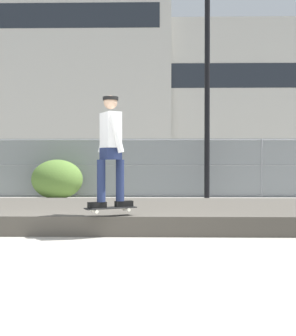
{
  "coord_description": "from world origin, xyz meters",
  "views": [
    {
      "loc": [
        1.23,
        -5.29,
        1.18
      ],
      "look_at": [
        1.04,
        4.59,
        1.0
      ],
      "focal_mm": 47.07,
      "sensor_mm": 36.0,
      "label": 1
    }
  ],
  "objects_px": {
    "skateboard": "(111,208)",
    "street_lamp": "(207,62)",
    "skater": "(111,144)",
    "shrub_center": "(57,179)",
    "parked_car_near": "(16,168)",
    "parked_car_mid": "(182,168)"
  },
  "relations": [
    {
      "from": "street_lamp",
      "to": "parked_car_mid",
      "type": "relative_size",
      "value": 1.48
    },
    {
      "from": "parked_car_near",
      "to": "shrub_center",
      "type": "relative_size",
      "value": 2.93
    },
    {
      "from": "skater",
      "to": "shrub_center",
      "type": "distance_m",
      "value": 6.86
    },
    {
      "from": "skater",
      "to": "parked_car_mid",
      "type": "distance_m",
      "value": 11.02
    },
    {
      "from": "parked_car_mid",
      "to": "skateboard",
      "type": "bearing_deg",
      "value": -99.05
    },
    {
      "from": "street_lamp",
      "to": "parked_car_near",
      "type": "distance_m",
      "value": 9.21
    },
    {
      "from": "parked_car_mid",
      "to": "skater",
      "type": "bearing_deg",
      "value": -99.05
    },
    {
      "from": "parked_car_near",
      "to": "parked_car_mid",
      "type": "relative_size",
      "value": 1.01
    },
    {
      "from": "skateboard",
      "to": "skater",
      "type": "distance_m",
      "value": 0.98
    },
    {
      "from": "skater",
      "to": "parked_car_mid",
      "type": "bearing_deg",
      "value": 80.95
    },
    {
      "from": "street_lamp",
      "to": "parked_car_mid",
      "type": "distance_m",
      "value": 5.43
    },
    {
      "from": "street_lamp",
      "to": "shrub_center",
      "type": "distance_m",
      "value": 5.73
    },
    {
      "from": "street_lamp",
      "to": "parked_car_near",
      "type": "height_order",
      "value": "street_lamp"
    },
    {
      "from": "parked_car_near",
      "to": "parked_car_mid",
      "type": "bearing_deg",
      "value": -2.64
    },
    {
      "from": "skater",
      "to": "shrub_center",
      "type": "height_order",
      "value": "skater"
    },
    {
      "from": "parked_car_near",
      "to": "parked_car_mid",
      "type": "xyz_separation_m",
      "value": [
        6.77,
        -0.31,
        0.0
      ]
    },
    {
      "from": "shrub_center",
      "to": "parked_car_near",
      "type": "bearing_deg",
      "value": 120.1
    },
    {
      "from": "skateboard",
      "to": "parked_car_near",
      "type": "distance_m",
      "value": 12.27
    },
    {
      "from": "skateboard",
      "to": "shrub_center",
      "type": "xyz_separation_m",
      "value": [
        -2.28,
        6.41,
        0.16
      ]
    },
    {
      "from": "skateboard",
      "to": "street_lamp",
      "type": "bearing_deg",
      "value": 71.29
    },
    {
      "from": "skateboard",
      "to": "parked_car_mid",
      "type": "height_order",
      "value": "parked_car_mid"
    },
    {
      "from": "skater",
      "to": "parked_car_mid",
      "type": "relative_size",
      "value": 0.38
    }
  ]
}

